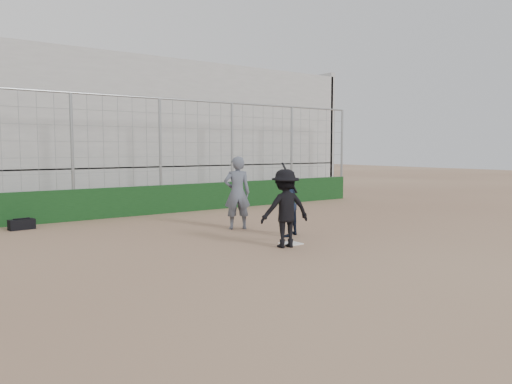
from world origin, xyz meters
TOP-DOWN VIEW (x-y plane):
  - ground at (0.00, 0.00)m, footprint 90.00×90.00m
  - home_plate at (0.00, 0.00)m, footprint 0.44×0.44m
  - backstop at (0.00, 7.00)m, footprint 18.10×0.25m
  - bleachers at (0.00, 11.95)m, footprint 20.25×6.70m
  - batter_at_plate at (-0.35, -0.20)m, footprint 1.30×0.96m
  - catcher_crouched at (0.61, 0.85)m, footprint 1.00×0.91m
  - umpire at (0.24, 2.61)m, footprint 0.89×0.76m
  - equipment_bag at (-4.71, 6.12)m, footprint 0.71×0.37m

SIDE VIEW (x-z plane):
  - ground at x=0.00m, z-range 0.00..0.00m
  - home_plate at x=0.00m, z-range 0.00..0.02m
  - equipment_bag at x=-4.71m, z-range -0.02..0.31m
  - catcher_crouched at x=0.61m, z-range 0.00..1.13m
  - batter_at_plate at x=-0.35m, z-range -0.07..1.88m
  - umpire at x=0.24m, z-range 0.00..1.85m
  - backstop at x=0.00m, z-range -1.06..2.98m
  - bleachers at x=0.00m, z-range -0.57..6.41m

